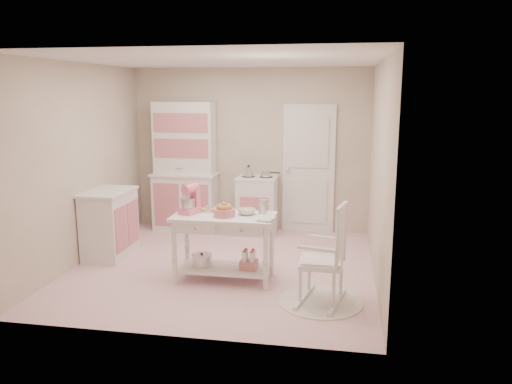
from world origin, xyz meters
TOP-DOWN VIEW (x-y plane):
  - room_shell at (0.00, 0.00)m, footprint 3.84×3.84m
  - door at (0.95, 1.87)m, footprint 0.82×0.05m
  - hutch at (-1.03, 1.66)m, footprint 1.06×0.50m
  - stove at (0.17, 1.61)m, footprint 0.62×0.57m
  - base_cabinet at (-1.63, 0.16)m, footprint 0.54×0.84m
  - lace_rug at (1.29, -0.89)m, footprint 0.92×0.92m
  - rocking_chair at (1.29, -0.89)m, footprint 0.62×0.81m
  - work_table at (0.11, -0.42)m, footprint 1.20×0.60m
  - stand_mixer at (-0.31, -0.40)m, footprint 0.28×0.33m
  - cookie_tray at (-0.04, -0.24)m, footprint 0.34×0.24m
  - bread_basket at (0.13, -0.47)m, footprint 0.25×0.25m
  - mixing_bowl at (0.37, -0.34)m, footprint 0.22×0.22m
  - metal_pitcher at (0.55, -0.26)m, footprint 0.10×0.10m
  - recipe_book at (0.56, -0.54)m, footprint 0.20×0.25m

SIDE VIEW (x-z plane):
  - lace_rug at x=1.29m, z-range 0.00..0.01m
  - work_table at x=0.11m, z-range 0.00..0.80m
  - stove at x=0.17m, z-range 0.00..0.92m
  - base_cabinet at x=-1.63m, z-range 0.00..0.92m
  - rocking_chair at x=1.29m, z-range 0.00..1.10m
  - cookie_tray at x=-0.04m, z-range 0.80..0.82m
  - recipe_book at x=0.56m, z-range 0.80..0.82m
  - mixing_bowl at x=0.37m, z-range 0.80..0.87m
  - bread_basket at x=0.13m, z-range 0.80..0.89m
  - metal_pitcher at x=0.55m, z-range 0.80..0.97m
  - stand_mixer at x=-0.31m, z-range 0.80..1.14m
  - door at x=0.95m, z-range 0.00..2.04m
  - hutch at x=-1.03m, z-range 0.00..2.08m
  - room_shell at x=0.00m, z-range 0.34..2.96m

